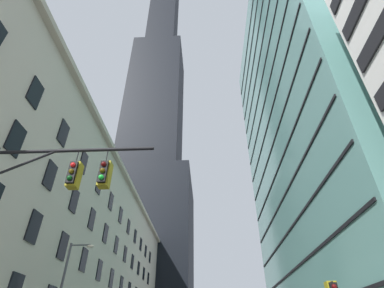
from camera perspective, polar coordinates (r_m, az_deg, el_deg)
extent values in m
cube|color=beige|center=(45.08, -25.37, -18.14)|extent=(15.78, 75.86, 23.33)
cube|color=#B2A893|center=(45.99, -12.91, -5.95)|extent=(0.70, 75.86, 0.60)
cube|color=black|center=(24.47, -28.62, -14.09)|extent=(0.14, 1.40, 2.20)
cube|color=black|center=(28.69, -24.02, -17.83)|extent=(0.14, 1.40, 2.20)
cube|color=black|center=(33.13, -20.50, -20.52)|extent=(0.14, 1.40, 2.20)
cube|color=black|center=(37.71, -17.74, -22.52)|extent=(0.14, 1.40, 2.20)
cube|color=black|center=(42.39, -15.53, -24.04)|extent=(0.14, 1.40, 2.20)
cube|color=black|center=(47.13, -13.73, -25.24)|extent=(0.14, 1.40, 2.20)
cube|color=black|center=(22.35, -31.31, 0.85)|extent=(0.14, 1.40, 2.20)
cube|color=black|center=(25.97, -26.09, -5.51)|extent=(0.14, 1.40, 2.20)
cube|color=black|center=(29.98, -22.14, -10.23)|extent=(0.14, 1.40, 2.20)
cube|color=black|center=(34.25, -19.06, -13.77)|extent=(0.14, 1.40, 2.20)
cube|color=black|center=(38.70, -16.62, -16.48)|extent=(0.14, 1.40, 2.20)
cube|color=black|center=(43.27, -14.64, -18.61)|extent=(0.14, 1.40, 2.20)
cube|color=black|center=(47.92, -13.01, -20.31)|extent=(0.14, 1.40, 2.20)
cube|color=black|center=(52.64, -11.64, -21.70)|extent=(0.14, 1.40, 2.20)
cube|color=black|center=(57.41, -10.47, -22.85)|extent=(0.14, 1.40, 2.20)
cube|color=black|center=(62.21, -9.47, -23.82)|extent=(0.14, 1.40, 2.20)
cube|color=black|center=(67.04, -8.61, -24.64)|extent=(0.14, 1.40, 2.20)
cube|color=black|center=(24.71, -28.41, 8.83)|extent=(0.14, 1.40, 2.20)
cube|color=black|center=(28.02, -23.95, 1.98)|extent=(0.14, 1.40, 2.20)
cube|color=black|center=(31.77, -20.52, -3.36)|extent=(0.14, 1.40, 2.20)
cube|color=black|center=(35.83, -17.81, -7.52)|extent=(0.14, 1.40, 2.20)
cube|color=black|center=(40.11, -15.63, -10.80)|extent=(0.14, 1.40, 2.20)
cube|color=black|center=(44.53, -13.85, -13.44)|extent=(0.14, 1.40, 2.20)
cube|color=black|center=(49.07, -12.36, -15.58)|extent=(0.14, 1.40, 2.20)
cube|color=black|center=(53.68, -11.10, -17.34)|extent=(0.14, 1.40, 2.20)
cube|color=black|center=(58.37, -10.03, -18.82)|extent=(0.14, 1.40, 2.20)
cube|color=black|center=(63.10, -9.10, -20.08)|extent=(0.14, 1.40, 2.20)
cube|color=black|center=(67.86, -8.28, -21.15)|extent=(0.14, 1.40, 2.20)
cube|color=black|center=(93.94, -9.86, -20.49)|extent=(29.86, 29.86, 46.62)
cube|color=black|center=(120.90, -7.21, 6.78)|extent=(20.90, 20.90, 67.82)
cube|color=black|center=(180.35, -5.31, 25.33)|extent=(13.44, 13.44, 84.77)
cube|color=slate|center=(47.70, 25.93, 4.41)|extent=(19.08, 38.03, 57.12)
cube|color=black|center=(36.10, 19.60, -22.04)|extent=(0.12, 37.03, 0.24)
cube|color=black|center=(37.05, 18.38, -16.06)|extent=(0.12, 37.03, 0.24)
cube|color=black|center=(38.40, 17.30, -10.43)|extent=(0.12, 37.03, 0.24)
cube|color=black|center=(40.10, 16.33, -5.23)|extent=(0.12, 37.03, 0.24)
cube|color=black|center=(42.11, 15.46, -0.49)|extent=(0.12, 37.03, 0.24)
cube|color=black|center=(44.39, 14.68, 3.79)|extent=(0.12, 37.03, 0.24)
cube|color=black|center=(46.91, 13.97, 7.64)|extent=(0.12, 37.03, 0.24)
cube|color=black|center=(49.62, 13.33, 11.08)|extent=(0.12, 37.03, 0.24)
cube|color=black|center=(52.49, 12.74, 14.14)|extent=(0.12, 37.03, 0.24)
cube|color=black|center=(55.51, 12.20, 16.89)|extent=(0.12, 37.03, 0.24)
cube|color=black|center=(58.64, 11.71, 19.34)|extent=(0.12, 37.03, 0.24)
cube|color=black|center=(61.87, 11.25, 21.54)|extent=(0.12, 37.03, 0.24)
cylinder|color=black|center=(12.59, -22.18, -1.19)|extent=(6.48, 0.14, 0.14)
cylinder|color=black|center=(13.24, -30.43, -3.51)|extent=(2.67, 0.10, 1.36)
cylinder|color=black|center=(12.35, -21.57, -2.34)|extent=(0.04, 0.04, 0.60)
cube|color=black|center=(12.00, -22.32, -5.36)|extent=(0.30, 0.30, 0.90)
cube|color=olive|center=(12.13, -22.03, -5.76)|extent=(0.40, 0.40, 1.04)
sphere|color=red|center=(12.00, -22.30, -3.82)|extent=(0.20, 0.20, 0.20)
sphere|color=#4B3A08|center=(11.87, -22.60, -4.98)|extent=(0.20, 0.20, 0.20)
sphere|color=#083D10|center=(11.75, -22.90, -6.17)|extent=(0.20, 0.20, 0.20)
cylinder|color=black|center=(11.91, -16.34, -2.26)|extent=(0.04, 0.04, 0.60)
cube|color=black|center=(11.55, -16.93, -5.40)|extent=(0.30, 0.30, 0.90)
cube|color=olive|center=(11.69, -16.69, -5.81)|extent=(0.40, 0.40, 1.04)
sphere|color=#450808|center=(11.55, -16.93, -3.80)|extent=(0.20, 0.20, 0.20)
sphere|color=#4B3A08|center=(11.42, -17.16, -5.01)|extent=(0.20, 0.20, 0.20)
sphere|color=green|center=(11.29, -17.40, -6.24)|extent=(0.20, 0.20, 0.20)
sphere|color=#450808|center=(14.22, 26.13, -23.84)|extent=(0.20, 0.20, 0.20)
cylinder|color=#47474C|center=(25.44, -20.98, -18.03)|extent=(1.57, 0.10, 0.10)
ellipsoid|color=#EFE5C6|center=(25.12, -19.29, -18.41)|extent=(0.56, 0.32, 0.24)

